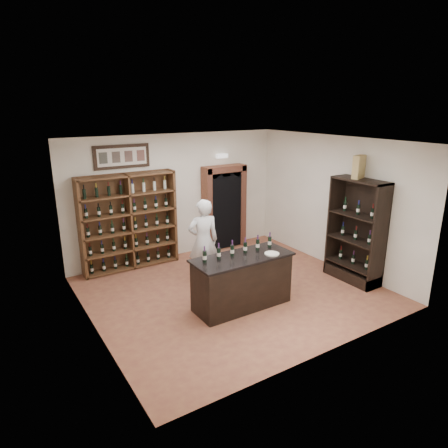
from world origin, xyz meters
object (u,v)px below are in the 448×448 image
(side_cabinet, at_px, (356,246))
(tasting_counter, at_px, (242,282))
(counter_bottle_0, at_px, (205,257))
(wine_crate, at_px, (359,167))
(shopkeeper, at_px, (203,241))
(wine_shelf, at_px, (129,222))

(side_cabinet, bearing_deg, tasting_counter, 173.72)
(counter_bottle_0, distance_m, side_cabinet, 3.49)
(tasting_counter, height_order, counter_bottle_0, counter_bottle_0)
(side_cabinet, xyz_separation_m, wine_crate, (-0.02, 0.10, 1.68))
(counter_bottle_0, xyz_separation_m, shopkeeper, (0.67, 1.24, -0.21))
(wine_crate, bearing_deg, shopkeeper, 135.10)
(counter_bottle_0, relative_size, wine_crate, 0.64)
(side_cabinet, distance_m, wine_crate, 1.68)
(counter_bottle_0, bearing_deg, shopkeeper, 61.63)
(counter_bottle_0, xyz_separation_m, side_cabinet, (3.44, -0.42, -0.35))
(wine_shelf, xyz_separation_m, counter_bottle_0, (0.38, -2.82, 0.01))
(wine_shelf, height_order, counter_bottle_0, wine_shelf)
(tasting_counter, bearing_deg, shopkeeper, 92.03)
(wine_crate, bearing_deg, side_cabinet, -94.73)
(wine_shelf, height_order, shopkeeper, wine_shelf)
(counter_bottle_0, height_order, shopkeeper, shopkeeper)
(wine_shelf, relative_size, wine_crate, 4.69)
(shopkeeper, bearing_deg, wine_shelf, -42.94)
(wine_shelf, height_order, tasting_counter, wine_shelf)
(side_cabinet, bearing_deg, counter_bottle_0, 173.09)
(wine_crate, bearing_deg, counter_bottle_0, 159.35)
(wine_shelf, xyz_separation_m, tasting_counter, (1.10, -2.93, -0.61))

